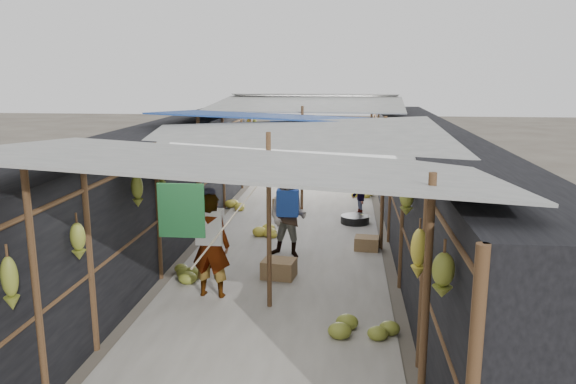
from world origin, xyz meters
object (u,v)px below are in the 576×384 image
at_px(black_basin, 355,220).
at_px(vendor_seated, 359,194).
at_px(crate_near, 279,269).
at_px(vendor_elderly, 211,246).
at_px(shopper_blue, 288,217).

relative_size(black_basin, vendor_seated, 0.64).
height_order(crate_near, vendor_elderly, vendor_elderly).
height_order(vendor_elderly, vendor_seated, vendor_elderly).
bearing_deg(crate_near, shopper_blue, 96.89).
relative_size(crate_near, vendor_seated, 0.53).
relative_size(vendor_elderly, vendor_seated, 1.61).
distance_m(black_basin, vendor_elderly, 5.09).
height_order(black_basin, shopper_blue, shopper_blue).
distance_m(vendor_elderly, vendor_seated, 5.92).
height_order(shopper_blue, vendor_seated, shopper_blue).
xyz_separation_m(black_basin, vendor_elderly, (-2.26, -4.50, 0.73)).
bearing_deg(black_basin, crate_near, -110.11).
xyz_separation_m(vendor_elderly, vendor_seated, (2.35, 5.42, -0.32)).
xyz_separation_m(crate_near, vendor_elderly, (-0.94, -0.89, 0.67)).
distance_m(crate_near, vendor_seated, 4.76).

